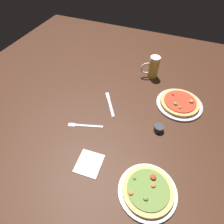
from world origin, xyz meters
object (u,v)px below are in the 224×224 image
object	(u,v)px
pizza_plate_near	(148,190)
fork_left	(84,125)
ramekin_sauce	(159,128)
knife_right	(110,104)
napkin_folded	(89,163)
beer_mug_dark	(153,67)
pizza_plate_far	(179,103)

from	to	relation	value
pizza_plate_near	fork_left	distance (m)	0.51
ramekin_sauce	knife_right	bearing A→B (deg)	164.79
napkin_folded	knife_right	bearing A→B (deg)	98.58
pizza_plate_near	fork_left	size ratio (longest dim) A/B	1.32
pizza_plate_near	beer_mug_dark	distance (m)	0.88
fork_left	beer_mug_dark	bearing A→B (deg)	67.85
napkin_folded	ramekin_sauce	bearing A→B (deg)	50.68
pizza_plate_near	napkin_folded	distance (m)	0.32
pizza_plate_near	knife_right	xyz separation A→B (m)	(-0.38, 0.46, -0.01)
ramekin_sauce	fork_left	bearing A→B (deg)	-162.40
pizza_plate_far	fork_left	bearing A→B (deg)	-141.89
pizza_plate_far	napkin_folded	distance (m)	0.70
knife_right	beer_mug_dark	bearing A→B (deg)	65.21
napkin_folded	beer_mug_dark	bearing A→B (deg)	82.08
ramekin_sauce	knife_right	distance (m)	0.36
pizza_plate_near	napkin_folded	size ratio (longest dim) A/B	1.99
napkin_folded	knife_right	size ratio (longest dim) A/B	0.68
napkin_folded	fork_left	world-z (taller)	napkin_folded
pizza_plate_near	knife_right	size ratio (longest dim) A/B	1.35
fork_left	napkin_folded	bearing A→B (deg)	-56.98
pizza_plate_far	ramekin_sauce	world-z (taller)	pizza_plate_far
fork_left	knife_right	size ratio (longest dim) A/B	1.03
pizza_plate_far	beer_mug_dark	size ratio (longest dim) A/B	1.79
knife_right	ramekin_sauce	bearing A→B (deg)	-15.21
knife_right	napkin_folded	bearing A→B (deg)	-81.42
beer_mug_dark	fork_left	size ratio (longest dim) A/B	0.80
fork_left	ramekin_sauce	bearing A→B (deg)	17.60
pizza_plate_near	pizza_plate_far	distance (m)	0.63
pizza_plate_near	knife_right	bearing A→B (deg)	129.38
pizza_plate_far	ramekin_sauce	xyz separation A→B (m)	(-0.08, -0.26, 0.00)
ramekin_sauce	fork_left	world-z (taller)	ramekin_sauce
ramekin_sauce	napkin_folded	size ratio (longest dim) A/B	0.42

